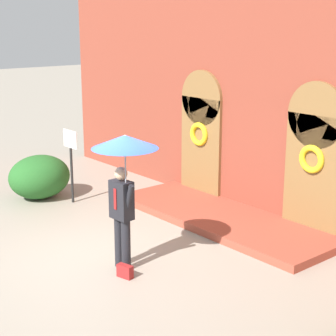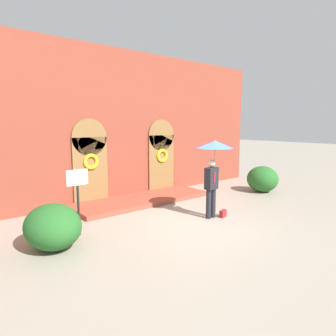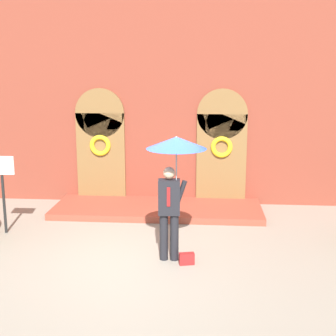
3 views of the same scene
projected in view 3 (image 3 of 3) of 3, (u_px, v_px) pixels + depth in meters
ground_plane at (141, 261)px, 8.83m from camera, size 80.00×80.00×0.00m
building_facade at (161, 102)px, 12.30m from camera, size 14.00×2.30×5.60m
person_with_umbrella at (175, 161)px, 8.48m from camera, size 1.10×1.10×2.36m
handbag at (187, 259)px, 8.65m from camera, size 0.30×0.18×0.22m
sign_post at (2, 181)px, 10.09m from camera, size 0.56×0.06×1.72m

